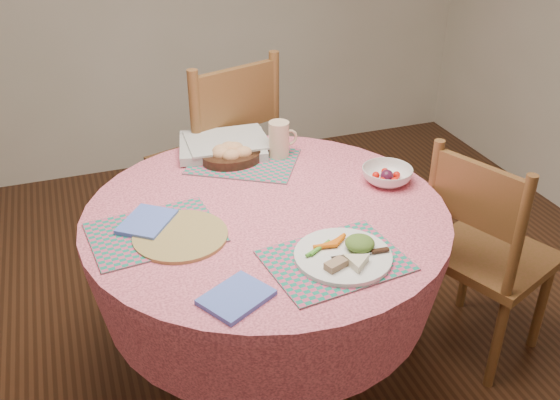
{
  "coord_description": "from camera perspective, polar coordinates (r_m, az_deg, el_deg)",
  "views": [
    {
      "loc": [
        -0.57,
        -1.72,
        1.83
      ],
      "look_at": [
        0.05,
        0.0,
        0.78
      ],
      "focal_mm": 40.0,
      "sensor_mm": 36.0,
      "label": 1
    }
  ],
  "objects": [
    {
      "name": "chair_back",
      "position": [
        2.91,
        -5.48,
        3.72
      ],
      "size": [
        0.61,
        0.6,
        1.06
      ],
      "rotation": [
        0.0,
        0.0,
        3.46
      ],
      "color": "brown",
      "rests_on": "ground"
    },
    {
      "name": "ground",
      "position": [
        2.58,
        -1.09,
        -15.41
      ],
      "size": [
        4.0,
        4.0,
        0.0
      ],
      "primitive_type": "plane",
      "color": "#331C0F",
      "rests_on": "ground"
    },
    {
      "name": "wicker_trivet",
      "position": [
        1.99,
        -9.09,
        -3.24
      ],
      "size": [
        0.3,
        0.3,
        0.01
      ],
      "primitive_type": "cylinder",
      "color": "olive",
      "rests_on": "dining_table"
    },
    {
      "name": "napkin_far",
      "position": [
        2.07,
        -12.06,
        -1.96
      ],
      "size": [
        0.22,
        0.23,
        0.01
      ],
      "primitive_type": "cube",
      "rotation": [
        0.0,
        0.0,
        0.93
      ],
      "color": "#536ED7",
      "rests_on": "placemat_left"
    },
    {
      "name": "bread_bowl",
      "position": [
        2.42,
        -4.5,
        4.23
      ],
      "size": [
        0.23,
        0.23,
        0.08
      ],
      "color": "black",
      "rests_on": "placemat_back"
    },
    {
      "name": "placemat_front",
      "position": [
        1.87,
        5.08,
        -5.53
      ],
      "size": [
        0.43,
        0.34,
        0.01
      ],
      "primitive_type": "cube",
      "rotation": [
        0.0,
        0.0,
        0.12
      ],
      "color": "#167F65",
      "rests_on": "dining_table"
    },
    {
      "name": "chair_right",
      "position": [
        2.5,
        18.16,
        -4.51
      ],
      "size": [
        0.54,
        0.55,
        0.92
      ],
      "rotation": [
        0.0,
        0.0,
        1.96
      ],
      "color": "brown",
      "rests_on": "ground"
    },
    {
      "name": "dinner_plate",
      "position": [
        1.86,
        6.04,
        -4.96
      ],
      "size": [
        0.29,
        0.29,
        0.05
      ],
      "rotation": [
        0.0,
        0.0,
        0.35
      ],
      "color": "white",
      "rests_on": "placemat_front"
    },
    {
      "name": "fruit_bowl",
      "position": [
        2.3,
        9.75,
        2.23
      ],
      "size": [
        0.19,
        0.19,
        0.06
      ],
      "rotation": [
        0.0,
        0.0,
        0.03
      ],
      "color": "white",
      "rests_on": "dining_table"
    },
    {
      "name": "latte_mug",
      "position": [
        2.44,
        -0.04,
        5.59
      ],
      "size": [
        0.12,
        0.08,
        0.14
      ],
      "color": "beige",
      "rests_on": "placemat_back"
    },
    {
      "name": "placemat_back",
      "position": [
        2.43,
        -3.34,
        3.54
      ],
      "size": [
        0.5,
        0.46,
        0.01
      ],
      "primitive_type": "cube",
      "rotation": [
        0.0,
        0.0,
        -0.55
      ],
      "color": "#167F65",
      "rests_on": "dining_table"
    },
    {
      "name": "newspaper_stack",
      "position": [
        2.52,
        -5.19,
        5.05
      ],
      "size": [
        0.39,
        0.33,
        0.04
      ],
      "rotation": [
        0.0,
        0.0,
        -0.21
      ],
      "color": "silver",
      "rests_on": "dining_table"
    },
    {
      "name": "napkin_near",
      "position": [
        1.72,
        -4.01,
        -8.86
      ],
      "size": [
        0.23,
        0.21,
        0.01
      ],
      "primitive_type": "cube",
      "rotation": [
        0.0,
        0.0,
        0.51
      ],
      "color": "#536ED7",
      "rests_on": "dining_table"
    },
    {
      "name": "placemat_left",
      "position": [
        2.03,
        -11.38,
        -2.92
      ],
      "size": [
        0.43,
        0.34,
        0.01
      ],
      "primitive_type": "cube",
      "rotation": [
        0.0,
        0.0,
        0.11
      ],
      "color": "#167F65",
      "rests_on": "dining_table"
    },
    {
      "name": "dining_table",
      "position": [
        2.22,
        -1.22,
        -5.26
      ],
      "size": [
        1.24,
        1.24,
        0.75
      ],
      "color": "pink",
      "rests_on": "ground"
    }
  ]
}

